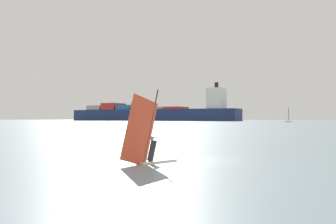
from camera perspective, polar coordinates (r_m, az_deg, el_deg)
The scene contains 5 objects.
ground_plane at distance 21.56m, azimuth 3.91°, elevation -7.24°, with size 4000.00×4000.00×0.00m, color gray.
windsurfer at distance 20.09m, azimuth -3.02°, elevation -4.74°, with size 3.10×2.72×4.03m.
cargo_ship at distance 428.61m, azimuth -2.16°, elevation -0.10°, with size 182.90×126.34×39.98m.
distant_headland at distance 1249.63m, azimuth -0.41°, elevation -0.09°, with size 998.00×349.19×44.31m, color #4C564C.
small_sailboat at distance 271.11m, azimuth 17.41°, elevation -1.28°, with size 7.94×9.41×11.03m.
Camera 1 is at (-3.71, -21.11, 2.34)m, focal length 41.14 mm.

